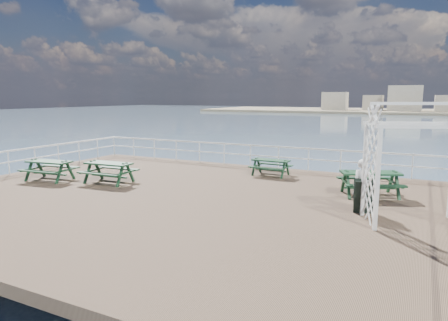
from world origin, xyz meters
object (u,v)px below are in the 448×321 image
picnic_table_c (370,178)px  trellis_arbor (417,171)px  person (362,185)px  picnic_table_a (109,168)px  picnic_table_b (271,164)px  picnic_table_d (49,166)px

picnic_table_c → trellis_arbor: (1.48, -2.75, 0.86)m
picnic_table_c → trellis_arbor: trellis_arbor is taller
person → picnic_table_a: bearing=160.8°
picnic_table_a → picnic_table_c: 10.04m
picnic_table_b → trellis_arbor: (5.87, -4.67, 0.97)m
picnic_table_a → trellis_arbor: size_ratio=0.61×
picnic_table_a → person: (9.74, 0.38, 0.19)m
picnic_table_a → person: bearing=-1.2°
picnic_table_a → picnic_table_d: 2.69m
picnic_table_b → picnic_table_d: bearing=-145.5°
picnic_table_d → trellis_arbor: size_ratio=0.62×
picnic_table_b → picnic_table_c: size_ratio=0.68×
picnic_table_b → picnic_table_d: picnic_table_d is taller
picnic_table_a → picnic_table_d: size_ratio=0.98×
picnic_table_b → picnic_table_d: (-7.94, -5.08, 0.08)m
picnic_table_c → person: person is taller
picnic_table_a → picnic_table_b: size_ratio=1.20×
picnic_table_a → picnic_table_b: bearing=35.9°
picnic_table_d → person: person is taller
picnic_table_d → trellis_arbor: bearing=-5.5°
picnic_table_a → picnic_table_c: bearing=10.7°
picnic_table_b → picnic_table_c: picnic_table_c is taller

